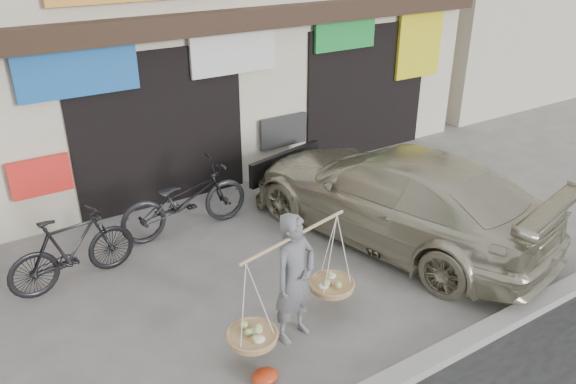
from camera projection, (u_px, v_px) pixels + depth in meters
ground at (267, 302)px, 7.40m from camera, size 70.00×70.00×0.00m
street_vendor at (295, 283)px, 6.49m from camera, size 1.88×0.87×1.64m
bike_1 at (72, 249)px, 7.60m from camera, size 1.80×0.73×1.05m
bike_2 at (185, 199)px, 8.89m from camera, size 2.14×0.77×1.12m
suv at (394, 195)px, 8.67m from camera, size 3.11×5.32×1.45m
red_bag at (265, 377)px, 6.09m from camera, size 0.31×0.25×0.14m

